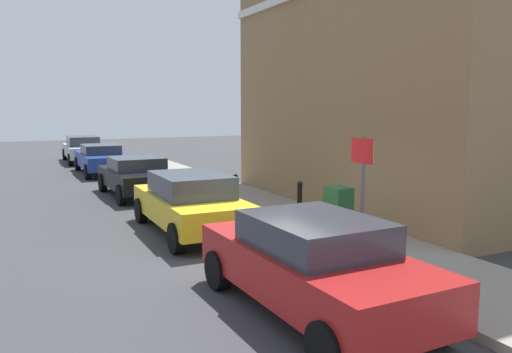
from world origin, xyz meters
The scene contains 12 objects.
ground centered at (0.00, 0.00, 0.00)m, with size 80.00×80.00×0.00m, color #38383A.
sidewalk centered at (1.90, 6.00, 0.07)m, with size 2.59×30.00×0.15m, color gray.
corner_building centered at (7.00, 3.07, 4.48)m, with size 7.70×10.14×8.96m.
car_red centered at (-0.74, -2.86, 0.75)m, with size 1.95×4.20×1.42m.
car_yellow centered at (-0.75, 2.43, 0.74)m, with size 1.90×4.22×1.42m.
car_black centered at (-0.68, 8.03, 0.68)m, with size 2.03×3.99×1.30m.
car_blue centered at (-0.78, 14.47, 0.69)m, with size 1.87×4.50×1.31m.
car_silver centered at (-0.83, 19.85, 0.74)m, with size 1.91×4.52×1.41m.
utility_cabinet centered at (1.61, -0.17, 0.68)m, with size 0.46×0.61×1.15m.
bollard_near_cabinet centered at (1.71, 1.55, 0.70)m, with size 0.14×0.14×1.04m.
bollard_far_kerb centered at (0.86, 3.42, 0.70)m, with size 0.14×0.14×1.04m.
street_sign centered at (1.00, -1.71, 1.66)m, with size 0.08×0.60×2.30m.
Camera 1 is at (-4.59, -8.74, 2.95)m, focal length 35.47 mm.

